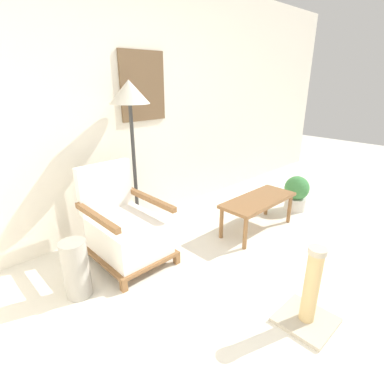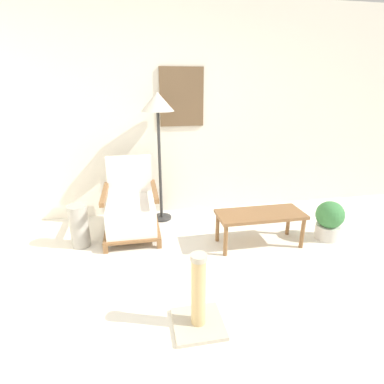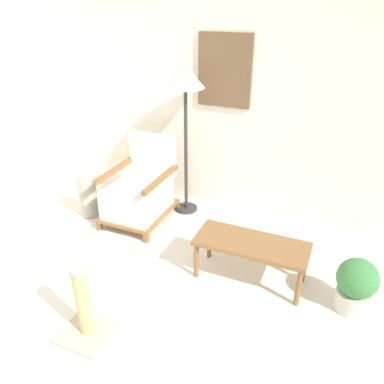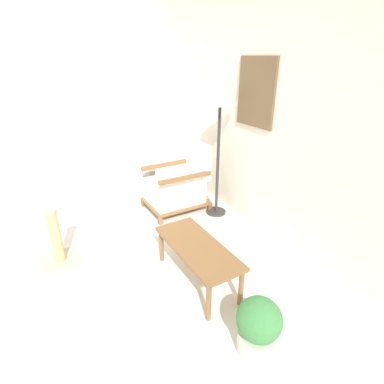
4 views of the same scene
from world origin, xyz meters
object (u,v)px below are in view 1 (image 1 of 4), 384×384
Objects in this scene: floor_lamp at (130,103)px; potted_plant at (296,192)px; armchair at (125,229)px; coffee_table at (258,203)px; vase at (76,269)px; scratching_post at (309,299)px.

floor_lamp reaches higher than potted_plant.
armchair is 1.94× the size of potted_plant.
vase is at bearing 170.14° from coffee_table.
vase is 1.75m from scratching_post.
armchair is at bearing 166.37° from potted_plant.
vase is (-0.56, -0.18, -0.07)m from armchair.
coffee_table is at bearing -9.86° from vase.
armchair is 1.46× the size of scratching_post.
armchair is 1.48m from coffee_table.
coffee_table is (1.01, -0.89, -1.07)m from floor_lamp.
coffee_table is 0.85m from potted_plant.
floor_lamp reaches higher than scratching_post.
scratching_post is at bearing -73.34° from armchair.
potted_plant is (2.79, -0.36, -0.00)m from vase.
floor_lamp reaches higher than vase.
floor_lamp is at bearing 30.26° from vase.
scratching_post is at bearing -149.31° from potted_plant.
vase is at bearing 172.65° from potted_plant.
potted_plant is 0.75× the size of scratching_post.
potted_plant is 2.04m from scratching_post.
armchair is at bearing 106.66° from scratching_post.
vase is 1.05× the size of potted_plant.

